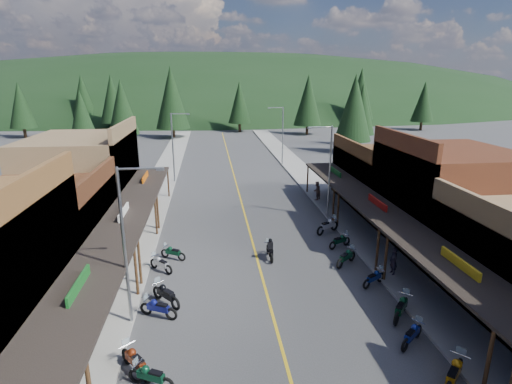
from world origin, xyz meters
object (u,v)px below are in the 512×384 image
object	(u,v)px
streetlight_2	(328,168)
streetlight_3	(282,133)
pine_10	(122,107)
bike_east_5	(401,307)
pedestrian_east_a	(394,261)
bike_east_8	(340,240)
bike_east_9	(328,225)
bike_west_3	(151,375)
shop_east_2	(445,197)
bike_east_4	(412,334)
bike_east_6	(374,277)
pine_3	(239,102)
bike_west_8	(173,252)
bike_east_3	(454,373)
pine_9	(362,109)
shop_west_2	(44,226)
bike_west_4	(135,360)
bike_west_6	(166,294)
shop_east_3	(386,178)
bike_west_7	(161,263)
pine_5	(361,94)
streetlight_0	(127,241)
pine_0	(20,105)
shop_west_3	(85,176)
pine_6	(424,102)
pine_4	(308,100)
bike_east_7	(346,256)
streetlight_1	(174,144)
pine_11	(354,108)
pine_7	(83,98)
pine_2	(172,97)
bike_west_5	(158,307)
pine_1	(112,99)
pedestrian_east_b	(317,191)

from	to	relation	value
streetlight_2	streetlight_3	world-z (taller)	same
pine_10	bike_east_5	xyz separation A→B (m)	(24.45, -57.10, -6.15)
streetlight_3	pedestrian_east_a	size ratio (longest dim) A/B	4.61
bike_east_8	bike_east_9	world-z (taller)	bike_east_9
pine_10	bike_west_3	size ratio (longest dim) A/B	5.79
shop_east_2	bike_east_9	bearing A→B (deg)	159.71
bike_east_4	bike_east_6	xyz separation A→B (m)	(0.44, 5.39, -0.03)
pine_3	bike_west_8	size ratio (longest dim) A/B	5.85
bike_east_3	bike_west_3	bearing A→B (deg)	-140.61
shop_east_2	pine_9	distance (m)	44.58
shop_west_2	bike_west_4	distance (m)	13.67
bike_west_6	bike_east_9	xyz separation A→B (m)	(11.61, 8.97, 0.01)
shop_east_3	bike_east_3	bearing A→B (deg)	-107.84
bike_west_7	pedestrian_east_a	xyz separation A→B (m)	(14.26, -2.27, 0.45)
pine_5	pedestrian_east_a	bearing A→B (deg)	-109.16
shop_west_2	streetlight_0	xyz separation A→B (m)	(6.80, -7.70, 1.93)
pine_0	pine_9	bearing A→B (deg)	-14.88
shop_west_3	shop_east_2	world-z (taller)	same
bike_west_3	streetlight_3	bearing A→B (deg)	8.71
bike_east_8	pine_3	bearing A→B (deg)	155.10
pine_6	bike_west_4	distance (m)	90.46
pine_4	bike_east_5	size ratio (longest dim) A/B	5.61
shop_west_2	bike_east_7	size ratio (longest dim) A/B	5.21
streetlight_1	pine_11	world-z (taller)	pine_11
shop_east_2	bike_east_6	distance (m)	9.67
pine_10	bike_west_8	size ratio (longest dim) A/B	6.17
shop_east_3	pine_7	bearing A→B (deg)	125.27
streetlight_0	pine_2	size ratio (longest dim) A/B	0.57
shop_west_2	bike_west_8	xyz separation A→B (m)	(8.13, -0.52, -2.00)
streetlight_3	bike_east_7	size ratio (longest dim) A/B	3.83
pedestrian_east_a	streetlight_3	bearing A→B (deg)	-179.40
shop_east_3	pine_2	world-z (taller)	pine_2
pedestrian_east_a	pine_3	bearing A→B (deg)	-177.92
pine_3	bike_east_4	bearing A→B (deg)	-88.51
shop_west_3	bike_east_5	size ratio (longest dim) A/B	4.89
pine_5	bike_west_5	world-z (taller)	pine_5
bike_west_3	bike_west_7	bearing A→B (deg)	29.84
bike_west_7	pine_3	bearing A→B (deg)	34.87
pine_5	bike_east_3	xyz separation A→B (m)	(-27.70, -83.86, -7.32)
streetlight_3	bike_west_7	size ratio (longest dim) A/B	4.04
pine_1	bike_west_6	xyz separation A→B (m)	(18.45, -74.42, -6.59)
shop_east_2	streetlight_3	size ratio (longest dim) A/B	1.36
pine_5	shop_east_2	bearing A→B (deg)	-106.04
pine_5	pine_11	bearing A→B (deg)	-112.38
shop_west_3	bike_east_3	xyz separation A→B (m)	(20.09, -23.16, -2.85)
pine_7	bike_east_9	distance (m)	81.22
shop_west_2	shop_west_3	xyz separation A→B (m)	(-0.03, 9.60, 0.99)
pine_3	bike_west_6	xyz separation A→B (m)	(-9.55, -70.42, -5.83)
pine_11	bike_east_4	bearing A→B (deg)	-106.58
pedestrian_east_b	streetlight_1	bearing A→B (deg)	-75.79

